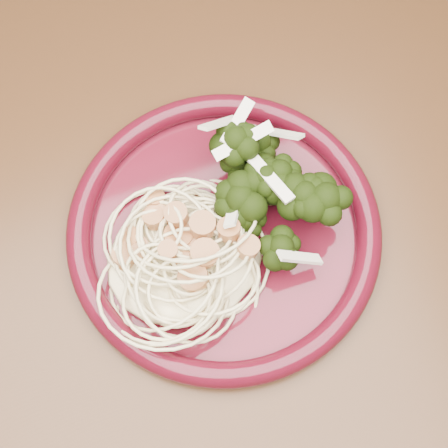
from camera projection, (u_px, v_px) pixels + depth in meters
dining_table at (204, 216)px, 0.64m from camera, size 1.20×0.80×0.75m
dinner_plate at (224, 229)px, 0.52m from camera, size 0.34×0.34×0.02m
spaghetti_pile at (184, 255)px, 0.50m from camera, size 0.16×0.15×0.03m
scallop_cluster at (181, 240)px, 0.47m from camera, size 0.14×0.14×0.04m
broccoli_pile at (272, 183)px, 0.51m from camera, size 0.13×0.16×0.05m
onion_garnish at (274, 165)px, 0.49m from camera, size 0.09×0.10×0.05m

